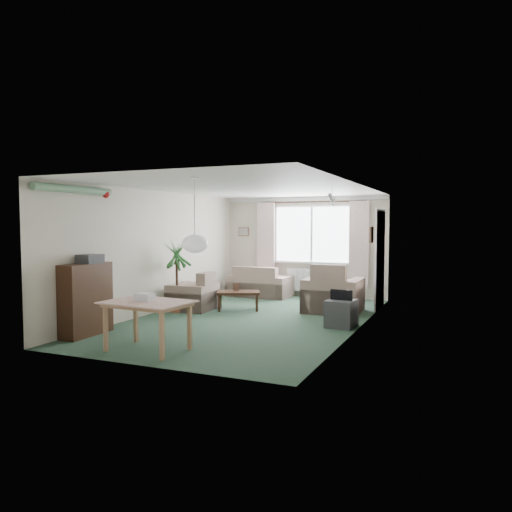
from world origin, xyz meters
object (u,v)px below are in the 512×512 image
at_px(armchair_left, 193,291).
at_px(houseplant, 177,276).
at_px(sofa, 260,281).
at_px(armchair_corner, 333,287).
at_px(coffee_table, 238,301).
at_px(dining_table, 148,327).
at_px(tv_cube, 341,313).
at_px(bookshelf, 86,299).
at_px(pet_bed, 345,305).

distance_m(armchair_left, houseplant, 0.51).
height_order(sofa, armchair_corner, armchair_corner).
xyz_separation_m(sofa, houseplant, (-0.70, -2.60, 0.35)).
height_order(coffee_table, dining_table, dining_table).
xyz_separation_m(sofa, tv_cube, (2.65, -2.72, -0.14)).
bearing_deg(bookshelf, houseplant, 84.18).
bearing_deg(houseplant, bookshelf, -94.64).
distance_m(armchair_corner, tv_cube, 1.48).
xyz_separation_m(bookshelf, pet_bed, (3.15, 4.12, -0.52)).
bearing_deg(tv_cube, armchair_left, 176.23).
xyz_separation_m(houseplant, tv_cube, (3.35, -0.12, -0.49)).
bearing_deg(armchair_corner, dining_table, 67.10).
bearing_deg(tv_cube, pet_bed, 106.25).
relative_size(armchair_corner, dining_table, 1.02).
bearing_deg(houseplant, armchair_left, 67.07).
xyz_separation_m(coffee_table, pet_bed, (1.93, 1.11, -0.14)).
bearing_deg(dining_table, coffee_table, 93.93).
height_order(bookshelf, pet_bed, bookshelf).
relative_size(bookshelf, dining_table, 1.06).
distance_m(coffee_table, bookshelf, 3.27).
bearing_deg(bookshelf, armchair_left, 81.63).
bearing_deg(coffee_table, houseplant, -147.06).
relative_size(sofa, armchair_corner, 1.35).
height_order(bookshelf, tv_cube, bookshelf).
bearing_deg(houseplant, tv_cube, -2.13).
xyz_separation_m(bookshelf, dining_table, (1.46, -0.41, -0.23)).
height_order(sofa, bookshelf, bookshelf).
relative_size(sofa, dining_table, 1.38).
bearing_deg(armchair_left, sofa, 162.93).
xyz_separation_m(dining_table, pet_bed, (1.69, 4.53, -0.28)).
relative_size(sofa, coffee_table, 1.73).
distance_m(bookshelf, dining_table, 1.53).
height_order(armchair_corner, armchair_left, armchair_corner).
xyz_separation_m(sofa, dining_table, (0.56, -5.35, -0.03)).
bearing_deg(armchair_left, armchair_corner, 105.15).
distance_m(bookshelf, pet_bed, 5.21).
bearing_deg(pet_bed, dining_table, -110.50).
bearing_deg(armchair_left, coffee_table, 106.42).
bearing_deg(dining_table, houseplant, 114.72).
distance_m(houseplant, dining_table, 3.06).
bearing_deg(tv_cube, coffee_table, 165.84).
bearing_deg(houseplant, pet_bed, 30.97).
bearing_deg(sofa, bookshelf, 81.43).
distance_m(sofa, bookshelf, 5.02).
relative_size(armchair_left, coffee_table, 1.02).
height_order(sofa, coffee_table, sofa).
bearing_deg(armchair_corner, houseplant, 22.36).
distance_m(sofa, houseplant, 2.71).
bearing_deg(houseplant, coffee_table, 32.94).
distance_m(armchair_corner, houseplant, 3.12).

